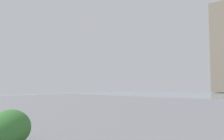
# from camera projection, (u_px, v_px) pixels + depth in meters

# --- Properties ---
(shrub_low) EXTENTS (1.10, 0.99, 0.93)m
(shrub_low) POSITION_uv_depth(u_px,v_px,m) (11.00, 128.00, 5.87)
(shrub_low) COLOR #387533
(shrub_low) RESTS_ON ground
(shrub_round) EXTENTS (0.84, 0.76, 0.71)m
(shrub_round) POSITION_uv_depth(u_px,v_px,m) (8.00, 130.00, 6.11)
(shrub_round) COLOR #387533
(shrub_round) RESTS_ON ground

